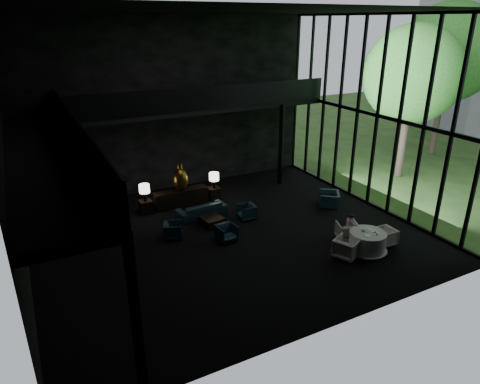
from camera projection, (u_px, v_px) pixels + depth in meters
name	position (u px, v px, depth m)	size (l,w,h in m)	color
floor	(230.00, 236.00, 16.45)	(14.00, 12.00, 0.02)	black
ceiling	(228.00, 10.00, 13.46)	(14.00, 12.00, 0.02)	black
wall_back	(172.00, 106.00, 19.89)	(14.00, 0.04, 8.00)	black
wall_front	(342.00, 190.00, 10.02)	(14.00, 0.04, 8.00)	black
wall_left	(5.00, 163.00, 11.94)	(0.04, 12.00, 8.00)	black
curtain_wall	(377.00, 115.00, 17.95)	(0.20, 12.00, 8.00)	black
mezzanine_left	(44.00, 158.00, 12.37)	(2.00, 12.00, 0.25)	black
mezzanine_back	(200.00, 108.00, 19.50)	(12.00, 2.00, 0.25)	black
railing_left	(77.00, 134.00, 12.58)	(0.06, 12.00, 1.00)	black
railing_back	(209.00, 98.00, 18.45)	(12.00, 0.06, 1.00)	black
column_sw	(136.00, 316.00, 8.87)	(0.24, 0.24, 4.00)	black
column_nw	(66.00, 164.00, 18.24)	(0.24, 0.24, 4.00)	black
column_ne	(281.00, 145.00, 21.06)	(0.24, 0.24, 4.00)	black
tree_near	(413.00, 75.00, 20.87)	(4.80, 4.80, 7.65)	#382D23
tree_far	(449.00, 53.00, 24.39)	(5.60, 5.60, 8.80)	#382D23
console	(181.00, 198.00, 18.97)	(2.39, 0.54, 0.76)	black
bronze_urn	(180.00, 179.00, 18.57)	(0.67, 0.67, 1.24)	olive
side_table_left	(146.00, 207.00, 18.33)	(0.51, 0.51, 0.57)	black
table_lamp_left	(144.00, 189.00, 17.98)	(0.45, 0.45, 0.75)	black
side_table_right	(214.00, 193.00, 19.71)	(0.53, 0.53, 0.58)	black
table_lamp_right	(214.00, 177.00, 19.33)	(0.44, 0.44, 0.74)	black
sofa	(201.00, 207.00, 17.93)	(2.13, 0.62, 0.83)	#1B3646
lounge_armchair_west	(173.00, 230.00, 16.18)	(0.61, 0.57, 0.63)	#0E1E34
lounge_armchair_east	(246.00, 212.00, 17.76)	(0.60, 0.56, 0.62)	#11232C
lounge_armchair_south	(227.00, 233.00, 15.97)	(0.62, 0.58, 0.63)	#112131
window_armchair	(329.00, 198.00, 18.99)	(0.87, 0.56, 0.76)	#112C47
coffee_table	(212.00, 221.00, 17.21)	(0.82, 0.82, 0.37)	black
dining_table	(367.00, 243.00, 15.23)	(1.45, 1.45, 0.75)	white
dining_chair_north	(347.00, 231.00, 16.04)	(0.72, 0.68, 0.74)	#BAB6B0
dining_chair_east	(385.00, 237.00, 15.70)	(0.62, 0.58, 0.64)	#B4AC96
dining_chair_west	(347.00, 247.00, 14.81)	(0.79, 0.74, 0.81)	beige
child	(351.00, 222.00, 15.79)	(0.30, 0.30, 0.65)	#DDABBE
plate_a	(367.00, 236.00, 14.84)	(0.23, 0.23, 0.01)	white
plate_b	(369.00, 229.00, 15.34)	(0.21, 0.21, 0.01)	white
saucer	(373.00, 231.00, 15.14)	(0.16, 0.16, 0.01)	white
coffee_cup	(376.00, 231.00, 15.07)	(0.08, 0.08, 0.06)	white
cereal_bowl	(363.00, 230.00, 15.15)	(0.18, 0.18, 0.09)	white
cream_pot	(377.00, 234.00, 14.88)	(0.07, 0.07, 0.08)	#99999E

